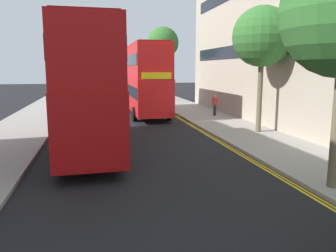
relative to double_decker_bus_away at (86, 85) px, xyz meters
The scene contains 9 objects.
sidewalk_right 9.30m from the double_decker_bus_away, ahead, with size 4.00×80.00×0.14m, color #9E9991.
kerb_line_outer 7.59m from the double_decker_bus_away, 15.31° to the right, with size 0.10×56.00×0.01m, color yellow.
kerb_line_inner 7.45m from the double_decker_bus_away, 15.67° to the right, with size 0.10×56.00×0.01m, color yellow.
double_decker_bus_away is the anchor object (origin of this frame).
double_decker_bus_oncoming 12.26m from the double_decker_bus_away, 69.21° to the left, with size 2.82×10.82×5.64m.
pedestrian_far 13.10m from the double_decker_bus_away, 43.11° to the left, with size 0.34×0.22×1.62m.
street_tree_near 24.56m from the double_decker_bus_away, 70.52° to the left, with size 3.59×3.59×8.33m.
street_tree_mid 10.07m from the double_decker_bus_away, 10.71° to the left, with size 3.36×3.36×7.06m.
townhouse_terrace_right 16.94m from the double_decker_bus_away, 17.20° to the left, with size 10.08×28.00×13.21m.
Camera 1 is at (-1.90, -0.31, 3.75)m, focal length 36.40 mm.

